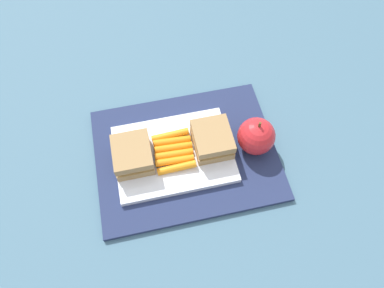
{
  "coord_description": "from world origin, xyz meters",
  "views": [
    {
      "loc": [
        -0.06,
        -0.33,
        0.66
      ],
      "look_at": [
        0.01,
        0.0,
        0.04
      ],
      "focal_mm": 33.96,
      "sensor_mm": 36.0,
      "label": 1
    }
  ],
  "objects": [
    {
      "name": "sandwich_half_left",
      "position": [
        -0.1,
        0.0,
        0.04
      ],
      "size": [
        0.07,
        0.08,
        0.04
      ],
      "color": "#9E7A4C",
      "rests_on": "food_tray"
    },
    {
      "name": "apple",
      "position": [
        0.14,
        -0.01,
        0.05
      ],
      "size": [
        0.07,
        0.07,
        0.09
      ],
      "color": "red",
      "rests_on": "lunchbag_mat"
    },
    {
      "name": "ground_plane",
      "position": [
        0.0,
        0.0,
        0.0
      ],
      "size": [
        2.4,
        2.4,
        0.0
      ],
      "primitive_type": "plane",
      "color": "#42667A"
    },
    {
      "name": "carrot_sticks_bundle",
      "position": [
        -0.02,
        -0.0,
        0.03
      ],
      "size": [
        0.08,
        0.09,
        0.02
      ],
      "color": "orange",
      "rests_on": "food_tray"
    },
    {
      "name": "food_tray",
      "position": [
        -0.03,
        0.0,
        0.02
      ],
      "size": [
        0.23,
        0.17,
        0.01
      ],
      "primitive_type": "cube",
      "color": "white",
      "rests_on": "lunchbag_mat"
    },
    {
      "name": "lunchbag_mat",
      "position": [
        0.0,
        0.0,
        0.01
      ],
      "size": [
        0.36,
        0.28,
        0.01
      ],
      "primitive_type": "cube",
      "color": "navy",
      "rests_on": "ground_plane"
    },
    {
      "name": "sandwich_half_right",
      "position": [
        0.05,
        0.0,
        0.04
      ],
      "size": [
        0.07,
        0.08,
        0.04
      ],
      "color": "#9E7A4C",
      "rests_on": "food_tray"
    }
  ]
}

